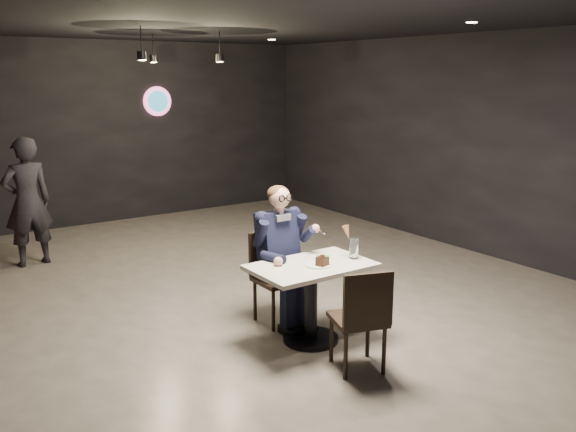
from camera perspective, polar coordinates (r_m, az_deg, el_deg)
floor at (r=6.96m, az=-3.16°, el=-7.47°), size 9.00×9.00×0.00m
wall_sign at (r=10.89m, az=-12.13°, el=10.45°), size 0.50×0.06×0.50m
pendant_lights at (r=8.31m, az=-10.91°, el=15.87°), size 1.40×1.20×0.36m
main_table at (r=5.71m, az=2.16°, el=-8.13°), size 1.10×0.70×0.75m
chair_far at (r=6.10m, az=-0.93°, el=-5.86°), size 0.42×0.46×0.92m
chair_near at (r=5.20m, az=6.56°, el=-9.37°), size 0.54×0.57×0.92m
seated_man at (r=6.02m, az=-0.94°, el=-3.52°), size 0.60×0.80×1.44m
dessert_plate at (r=5.55m, az=2.87°, el=-4.60°), size 0.24×0.24×0.01m
cake_slice at (r=5.51m, az=3.23°, el=-4.25°), size 0.13×0.12×0.07m
mint_leaf at (r=5.52m, az=3.73°, el=-3.76°), size 0.06×0.04×0.01m
sundae_glass at (r=5.77m, az=6.18°, el=-3.07°), size 0.08×0.08×0.19m
wafer_cone at (r=5.73m, az=5.57°, el=-1.54°), size 0.08×0.08×0.14m
passerby at (r=8.55m, az=-23.20°, el=1.23°), size 0.65×0.46×1.68m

